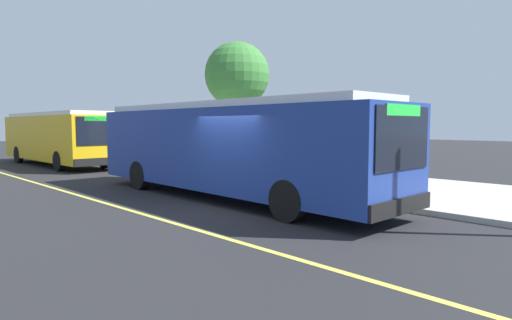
% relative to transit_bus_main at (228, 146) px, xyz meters
% --- Properties ---
extents(ground_plane, '(120.00, 120.00, 0.00)m').
position_rel_transit_bus_main_xyz_m(ground_plane, '(1.48, -1.01, -1.62)').
color(ground_plane, '#232326').
extents(sidewalk_curb, '(44.00, 6.40, 0.15)m').
position_rel_transit_bus_main_xyz_m(sidewalk_curb, '(1.48, 4.99, -1.54)').
color(sidewalk_curb, '#B7B2A8').
rests_on(sidewalk_curb, ground_plane).
extents(lane_stripe_center, '(36.00, 0.14, 0.01)m').
position_rel_transit_bus_main_xyz_m(lane_stripe_center, '(1.48, -3.21, -1.61)').
color(lane_stripe_center, '#E0D64C').
rests_on(lane_stripe_center, ground_plane).
extents(transit_bus_main, '(11.71, 2.77, 2.95)m').
position_rel_transit_bus_main_xyz_m(transit_bus_main, '(0.00, 0.00, 0.00)').
color(transit_bus_main, navy).
rests_on(transit_bus_main, ground_plane).
extents(transit_bus_second, '(10.69, 2.65, 2.95)m').
position_rel_transit_bus_main_xyz_m(transit_bus_second, '(-14.94, 0.19, -0.00)').
color(transit_bus_second, gold).
rests_on(transit_bus_second, ground_plane).
extents(bus_shelter, '(2.90, 1.60, 2.48)m').
position_rel_transit_bus_main_xyz_m(bus_shelter, '(-2.76, 5.32, 0.30)').
color(bus_shelter, '#333338').
rests_on(bus_shelter, sidewalk_curb).
extents(waiting_bench, '(1.60, 0.48, 0.95)m').
position_rel_transit_bus_main_xyz_m(waiting_bench, '(-2.60, 5.16, -0.98)').
color(waiting_bench, brown).
rests_on(waiting_bench, sidewalk_curb).
extents(route_sign_post, '(0.44, 0.08, 2.80)m').
position_rel_transit_bus_main_xyz_m(route_sign_post, '(-0.62, 2.68, 0.34)').
color(route_sign_post, '#333338').
rests_on(route_sign_post, sidewalk_curb).
extents(pedestrian_commuter, '(0.24, 0.40, 1.69)m').
position_rel_transit_bus_main_xyz_m(pedestrian_commuter, '(-4.83, 3.35, -0.50)').
color(pedestrian_commuter, '#282D47').
rests_on(pedestrian_commuter, sidewalk_curb).
extents(street_tree_near_shelter, '(3.62, 3.62, 6.72)m').
position_rel_transit_bus_main_xyz_m(street_tree_near_shelter, '(-8.04, 7.50, 3.42)').
color(street_tree_near_shelter, brown).
rests_on(street_tree_near_shelter, sidewalk_curb).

